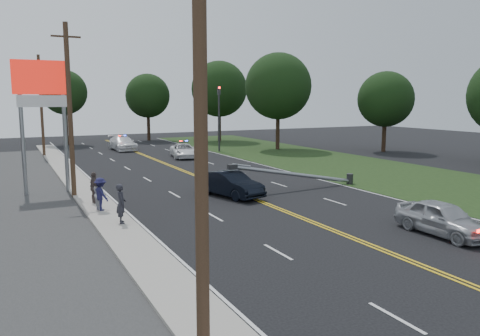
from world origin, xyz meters
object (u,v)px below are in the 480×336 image
utility_pole_mid (70,110)px  bystander_a (121,203)px  emergency_a (184,151)px  pylon_sign (42,94)px  waiting_sedan (443,218)px  utility_pole_far (41,105)px  emergency_b (123,143)px  traffic_signal (219,113)px  crashed_sedan (230,184)px  bystander_c (101,194)px  fallen_streetlight (302,175)px  bystander_b (100,194)px  utility_pole_near (201,133)px  bystander_d (94,188)px

utility_pole_mid → bystander_a: size_ratio=5.50×
emergency_a → pylon_sign: bearing=-125.6°
waiting_sedan → utility_pole_far: bearing=109.3°
emergency_b → traffic_signal: bearing=-36.2°
utility_pole_far → crashed_sedan: utility_pole_far is taller
bystander_c → traffic_signal: bearing=-58.1°
traffic_signal → crashed_sedan: bearing=-112.7°
fallen_streetlight → utility_pole_far: 29.54m
pylon_sign → waiting_sedan: size_ratio=1.88×
traffic_signal → bystander_c: size_ratio=4.20×
pylon_sign → fallen_streetlight: (14.69, -6.00, -5.08)m
pylon_sign → emergency_a: size_ratio=1.65×
utility_pole_far → bystander_c: bearing=-88.5°
utility_pole_mid → emergency_a: 19.57m
traffic_signal → emergency_b: 11.51m
utility_pole_far → bystander_b: 26.72m
utility_pole_near → bystander_d: utility_pole_near is taller
bystander_c → bystander_d: bearing=-21.4°
bystander_a → bystander_c: 2.95m
fallen_streetlight → emergency_b: size_ratio=1.72×
crashed_sedan → bystander_d: (-7.59, 1.27, 0.23)m
traffic_signal → bystander_c: traffic_signal is taller
pylon_sign → bystander_d: 7.21m
crashed_sedan → fallen_streetlight: bearing=-14.9°
traffic_signal → crashed_sedan: size_ratio=1.56×
emergency_a → waiting_sedan: bearing=-77.4°
traffic_signal → utility_pole_near: bearing=-114.7°
traffic_signal → bystander_a: 30.54m
utility_pole_far → bystander_b: utility_pole_far is taller
emergency_b → bystander_b: bearing=-107.7°
traffic_signal → bystander_a: size_ratio=3.88×
utility_pole_near → crashed_sedan: size_ratio=2.21×
pylon_sign → bystander_c: size_ratio=4.77×
utility_pole_mid → bystander_a: 8.65m
bystander_d → bystander_c: bearing=170.2°
utility_pole_far → waiting_sedan: size_ratio=2.35×
emergency_a → bystander_c: bystander_c is taller
pylon_sign → utility_pole_far: utility_pole_far is taller
crashed_sedan → bystander_b: 7.59m
crashed_sedan → bystander_b: bystander_b is taller
traffic_signal → utility_pole_mid: 25.12m
utility_pole_far → bystander_d: utility_pole_far is taller
emergency_a → bystander_d: 20.87m
bystander_a → bystander_c: bystander_a is taller
bystander_d → emergency_b: bearing=-25.8°
fallen_streetlight → bystander_a: size_ratio=5.15×
utility_pole_far → crashed_sedan: (8.29, -26.03, -4.34)m
pylon_sign → traffic_signal: (18.80, 16.00, -1.79)m
bystander_d → pylon_sign: bearing=13.0°
crashed_sedan → emergency_a: 19.10m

